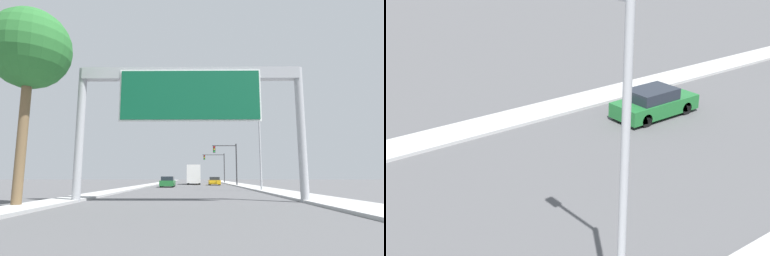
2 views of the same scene
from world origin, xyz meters
TOP-DOWN VIEW (x-y plane):
  - sidewalk_right at (7.75, 60.00)m, footprint 3.00×120.00m
  - median_strip_left at (-7.25, 60.00)m, footprint 2.00×120.00m
  - sign_gantry at (0.00, 17.87)m, footprint 13.38×0.73m
  - car_far_right at (-3.50, 42.49)m, footprint 1.84×4.41m
  - car_far_left at (3.50, 52.13)m, footprint 1.87×4.26m
  - truck_box_primary at (0.00, 57.09)m, footprint 2.39×8.45m
  - traffic_light_near_intersection at (5.59, 48.00)m, footprint 3.87×0.32m
  - traffic_light_mid_block at (5.22, 68.00)m, footprint 4.93×0.32m
  - palm_tree_foreground at (-7.98, 14.87)m, footprint 4.01×4.01m
  - street_lamp_right at (6.49, 31.00)m, footprint 2.74×0.28m

SIDE VIEW (x-z plane):
  - sidewalk_right at x=7.75m, z-range 0.00..0.15m
  - median_strip_left at x=-7.25m, z-range 0.00..0.15m
  - car_far_left at x=3.50m, z-range -0.03..1.33m
  - car_far_right at x=-3.50m, z-range -0.04..1.40m
  - truck_box_primary at x=0.00m, z-range 0.02..3.51m
  - traffic_light_near_intersection at x=5.59m, z-range 1.08..7.64m
  - traffic_light_mid_block at x=5.22m, z-range 1.16..7.71m
  - street_lamp_right at x=6.49m, z-range 0.79..8.97m
  - sign_gantry at x=0.00m, z-range 2.16..10.02m
  - palm_tree_foreground at x=-7.98m, z-range 2.78..12.54m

